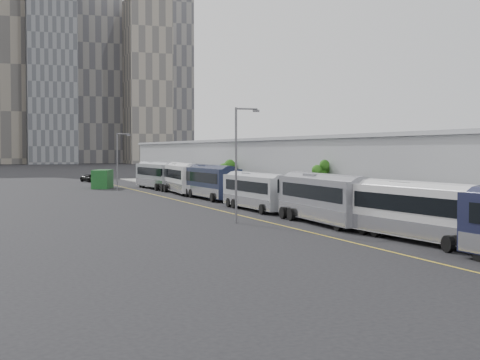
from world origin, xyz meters
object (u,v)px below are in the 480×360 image
bus_4 (257,195)px  suv (91,178)px  bus_5 (210,185)px  street_lamp_far (119,157)px  bus_7 (157,178)px  street_lamp_near (238,157)px  bus_2 (420,217)px  bus_6 (182,181)px  bus_3 (325,203)px  shipping_container (102,179)px

bus_4 → suv: bearing=93.7°
bus_5 → street_lamp_far: size_ratio=1.68×
bus_7 → street_lamp_near: 52.59m
bus_2 → street_lamp_far: street_lamp_far is taller
bus_6 → street_lamp_far: bearing=127.7°
bus_5 → street_lamp_far: (-6.65, 21.94, 3.08)m
bus_4 → bus_5: 16.77m
bus_7 → street_lamp_near: bearing=-100.1°
bus_3 → bus_7: bearing=92.6°
bus_5 → shipping_container: size_ratio=2.41×
bus_2 → bus_5: bearing=85.7°
street_lamp_near → bus_7: bearing=83.2°
bus_2 → suv: size_ratio=2.59×
street_lamp_near → suv: street_lamp_near is taller
suv → bus_5: bearing=-99.5°
bus_5 → street_lamp_near: street_lamp_near is taller
bus_2 → bus_5: (0.03, 42.94, 0.11)m
bus_3 → bus_4: bearing=93.5°
bus_2 → street_lamp_far: size_ratio=1.59×
bus_4 → shipping_container: size_ratio=2.16×
bus_7 → street_lamp_far: 7.44m
bus_3 → bus_6: 42.73m
suv → street_lamp_near: bearing=-106.5°
bus_7 → bus_6: bearing=-91.9°
bus_2 → shipping_container: 72.56m
suv → bus_2: bearing=-102.5°
bus_6 → shipping_container: bus_6 is taller
suv → bus_3: bearing=-102.3°
bus_4 → bus_7: size_ratio=0.88×
bus_3 → bus_6: bearing=92.1°
bus_5 → shipping_container: bus_5 is taller
bus_5 → bus_3: bearing=-92.1°
bus_2 → street_lamp_near: street_lamp_near is taller
bus_4 → suv: bus_4 is taller
suv → bus_6: bearing=-97.7°
street_lamp_far → bus_5: bearing=-73.1°
street_lamp_far → suv: (0.69, 29.87, -4.07)m
bus_7 → bus_3: bearing=-93.5°
bus_2 → bus_6: size_ratio=0.92×
bus_3 → bus_5: size_ratio=0.98×
street_lamp_far → shipping_container: street_lamp_far is taller
bus_4 → bus_5: bearing=86.7°
bus_7 → suv: (-5.58, 27.31, -1.00)m
bus_3 → suv: bus_3 is taller
bus_6 → street_lamp_far: size_ratio=1.72×
street_lamp_near → street_lamp_far: bearing=90.0°
bus_4 → street_lamp_near: size_ratio=1.34×
street_lamp_far → bus_3: bearing=-83.4°
bus_5 → bus_6: bus_6 is taller
bus_2 → bus_4: size_ratio=1.06×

